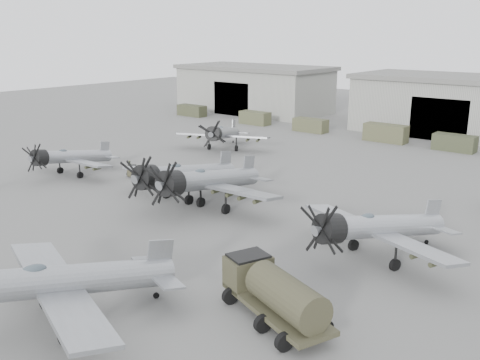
% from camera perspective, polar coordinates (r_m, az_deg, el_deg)
% --- Properties ---
extents(ground, '(220.00, 220.00, 0.00)m').
position_cam_1_polar(ground, '(35.64, -11.53, -9.51)').
color(ground, slate).
rests_on(ground, ground).
extents(hangar_left, '(29.00, 14.80, 8.70)m').
position_cam_1_polar(hangar_left, '(104.20, 1.51, 9.73)').
color(hangar_left, '#9A9B91').
rests_on(hangar_left, ground).
extents(hangar_center, '(29.00, 14.80, 8.70)m').
position_cam_1_polar(hangar_center, '(86.50, 22.01, 7.42)').
color(hangar_center, '#9A9B91').
rests_on(hangar_center, ground).
extents(support_truck_0, '(5.62, 2.20, 1.98)m').
position_cam_1_polar(support_truck_0, '(98.99, -5.16, 7.39)').
color(support_truck_0, '#3A3D28').
rests_on(support_truck_0, ground).
extents(support_truck_1, '(5.22, 2.20, 2.13)m').
position_cam_1_polar(support_truck_1, '(89.48, 1.60, 6.63)').
color(support_truck_1, '#484B31').
rests_on(support_truck_1, ground).
extents(support_truck_2, '(5.33, 2.20, 2.02)m').
position_cam_1_polar(support_truck_2, '(83.42, 7.52, 5.82)').
color(support_truck_2, '#4A4B31').
rests_on(support_truck_2, ground).
extents(support_truck_3, '(6.00, 2.20, 2.46)m').
position_cam_1_polar(support_truck_3, '(77.74, 15.26, 4.86)').
color(support_truck_3, '#4A4B31').
rests_on(support_truck_3, ground).
extents(support_truck_4, '(5.28, 2.20, 2.12)m').
position_cam_1_polar(support_truck_4, '(74.52, 21.91, 3.70)').
color(support_truck_4, '#383C27').
rests_on(support_truck_4, ground).
extents(aircraft_near_1, '(13.56, 12.21, 5.45)m').
position_cam_1_polar(aircraft_near_1, '(29.54, -19.63, -10.30)').
color(aircraft_near_1, '#919499').
rests_on(aircraft_near_1, ground).
extents(aircraft_mid_0, '(11.26, 10.13, 4.50)m').
position_cam_1_polar(aircraft_mid_0, '(59.63, -17.91, 2.33)').
color(aircraft_mid_0, '#96999E').
rests_on(aircraft_mid_0, ground).
extents(aircraft_mid_1, '(13.98, 12.58, 5.61)m').
position_cam_1_polar(aircraft_mid_1, '(47.89, -6.28, 0.50)').
color(aircraft_mid_1, gray).
rests_on(aircraft_mid_1, ground).
extents(aircraft_mid_2, '(12.77, 11.52, 5.14)m').
position_cam_1_polar(aircraft_mid_2, '(36.74, 14.07, -4.94)').
color(aircraft_mid_2, '#9EA1A7').
rests_on(aircraft_mid_2, ground).
extents(aircraft_far_0, '(11.96, 10.85, 4.90)m').
position_cam_1_polar(aircraft_far_0, '(69.21, -1.91, 4.98)').
color(aircraft_far_0, gray).
rests_on(aircraft_far_0, ground).
extents(aircraft_extra_63, '(13.98, 12.58, 5.61)m').
position_cam_1_polar(aircraft_extra_63, '(45.92, -3.72, -0.10)').
color(aircraft_extra_63, gray).
rests_on(aircraft_extra_63, ground).
extents(fuel_tanker, '(7.90, 4.99, 2.90)m').
position_cam_1_polar(fuel_tanker, '(28.91, 3.75, -11.74)').
color(fuel_tanker, '#393825').
rests_on(fuel_tanker, ground).
extents(tug_trailer, '(6.55, 2.62, 1.30)m').
position_cam_1_polar(tug_trailer, '(56.76, -9.82, 0.59)').
color(tug_trailer, '#3D3A28').
rests_on(tug_trailer, ground).
extents(ground_crew, '(0.50, 0.67, 1.65)m').
position_cam_1_polar(ground_crew, '(58.32, -11.66, 1.25)').
color(ground_crew, '#363B26').
rests_on(ground_crew, ground).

